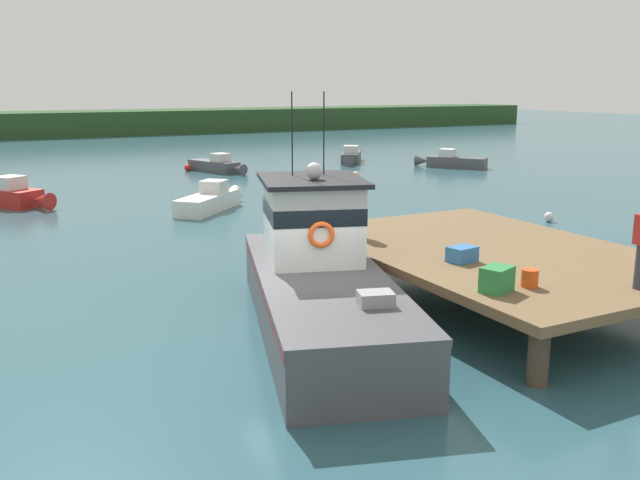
# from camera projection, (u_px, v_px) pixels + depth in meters

# --- Properties ---
(ground_plane) EXTENTS (200.00, 200.00, 0.00)m
(ground_plane) POSITION_uv_depth(u_px,v_px,m) (311.00, 330.00, 14.07)
(ground_plane) COLOR #2D5660
(dock) EXTENTS (6.00, 9.00, 1.20)m
(dock) POSITION_uv_depth(u_px,v_px,m) (493.00, 254.00, 15.99)
(dock) COLOR #4C3D2D
(dock) RESTS_ON ground
(main_fishing_boat) EXTENTS (4.82, 9.90, 4.80)m
(main_fishing_boat) POSITION_uv_depth(u_px,v_px,m) (317.00, 276.00, 14.39)
(main_fishing_boat) COLOR #4C4C51
(main_fishing_boat) RESTS_ON ground
(crate_single_by_cleat) EXTENTS (0.67, 0.54, 0.33)m
(crate_single_by_cleat) POSITION_uv_depth(u_px,v_px,m) (462.00, 254.00, 14.74)
(crate_single_by_cleat) COLOR #3370B2
(crate_single_by_cleat) RESTS_ON dock
(crate_stack_near_edge) EXTENTS (0.72, 0.63, 0.47)m
(crate_stack_near_edge) POSITION_uv_depth(u_px,v_px,m) (497.00, 279.00, 12.58)
(crate_stack_near_edge) COLOR #2D8442
(crate_stack_near_edge) RESTS_ON dock
(bait_bucket) EXTENTS (0.32, 0.32, 0.34)m
(bait_bucket) POSITION_uv_depth(u_px,v_px,m) (530.00, 278.00, 12.89)
(bait_bucket) COLOR #E04C19
(bait_bucket) RESTS_ON dock
(deckhand_further_back) EXTENTS (0.36, 0.22, 1.63)m
(deckhand_further_back) POSITION_uv_depth(u_px,v_px,m) (356.00, 202.00, 17.26)
(deckhand_further_back) COLOR #383842
(deckhand_further_back) RESTS_ON dock
(moored_boat_mid_harbor) EXTENTS (3.30, 4.10, 1.12)m
(moored_boat_mid_harbor) POSITION_uv_depth(u_px,v_px,m) (452.00, 161.00, 42.03)
(moored_boat_mid_harbor) COLOR #4C4C51
(moored_boat_mid_harbor) RESTS_ON ground
(moored_boat_outer_mooring) EXTENTS (3.85, 3.89, 1.16)m
(moored_boat_outer_mooring) POSITION_uv_depth(u_px,v_px,m) (211.00, 200.00, 27.66)
(moored_boat_outer_mooring) COLOR white
(moored_boat_outer_mooring) RESTS_ON ground
(moored_boat_far_left) EXTENTS (3.18, 4.18, 1.13)m
(moored_boat_far_left) POSITION_uv_depth(u_px,v_px,m) (351.00, 157.00, 44.74)
(moored_boat_far_left) COLOR #4C4C51
(moored_boat_far_left) RESTS_ON ground
(moored_boat_off_the_point) EXTENTS (3.66, 4.60, 1.26)m
(moored_boat_off_the_point) POSITION_uv_depth(u_px,v_px,m) (5.00, 195.00, 28.64)
(moored_boat_off_the_point) COLOR red
(moored_boat_off_the_point) RESTS_ON ground
(moored_boat_near_channel) EXTENTS (2.32, 4.38, 1.11)m
(moored_boat_near_channel) POSITION_uv_depth(u_px,v_px,m) (217.00, 166.00, 39.77)
(moored_boat_near_channel) COLOR #4C4C51
(moored_boat_near_channel) RESTS_ON ground
(mooring_buoy_outer) EXTENTS (0.33, 0.33, 0.33)m
(mooring_buoy_outer) POSITION_uv_depth(u_px,v_px,m) (318.00, 168.00, 40.31)
(mooring_buoy_outer) COLOR red
(mooring_buoy_outer) RESTS_ON ground
(mooring_buoy_channel_marker) EXTENTS (0.36, 0.36, 0.36)m
(mooring_buoy_channel_marker) POSITION_uv_depth(u_px,v_px,m) (549.00, 217.00, 25.24)
(mooring_buoy_channel_marker) COLOR silver
(mooring_buoy_channel_marker) RESTS_ON ground
(mooring_buoy_inshore) EXTENTS (0.40, 0.40, 0.40)m
(mooring_buoy_inshore) POSITION_uv_depth(u_px,v_px,m) (188.00, 168.00, 40.29)
(mooring_buoy_inshore) COLOR red
(mooring_buoy_inshore) RESTS_ON ground
(far_shoreline) EXTENTS (120.00, 8.00, 2.40)m
(far_shoreline) POSITION_uv_depth(u_px,v_px,m) (29.00, 124.00, 67.46)
(far_shoreline) COLOR #284723
(far_shoreline) RESTS_ON ground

